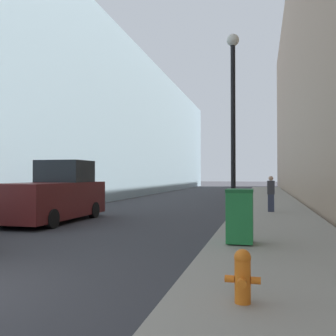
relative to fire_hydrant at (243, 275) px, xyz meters
The scene contains 7 objects.
sidewalk_right 17.34m from the fire_hydrant, 87.70° to the left, with size 3.42×60.00×0.15m.
building_left_glass 30.17m from the fire_hydrant, 121.37° to the left, with size 12.00×60.00×12.21m.
fire_hydrant is the anchor object (origin of this frame).
trash_bin 4.13m from the fire_hydrant, 93.75° to the left, with size 0.62×0.71×1.27m.
lamppost 7.26m from the fire_hydrant, 95.20° to the left, with size 0.37×0.37×5.86m.
pickup_truck 10.82m from the fire_hydrant, 133.01° to the left, with size 2.08×5.10×2.32m.
pedestrian_on_sidewalk 12.19m from the fire_hydrant, 87.15° to the left, with size 0.31×0.20×1.55m.
Camera 1 is at (5.06, -4.07, 1.74)m, focal length 40.00 mm.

